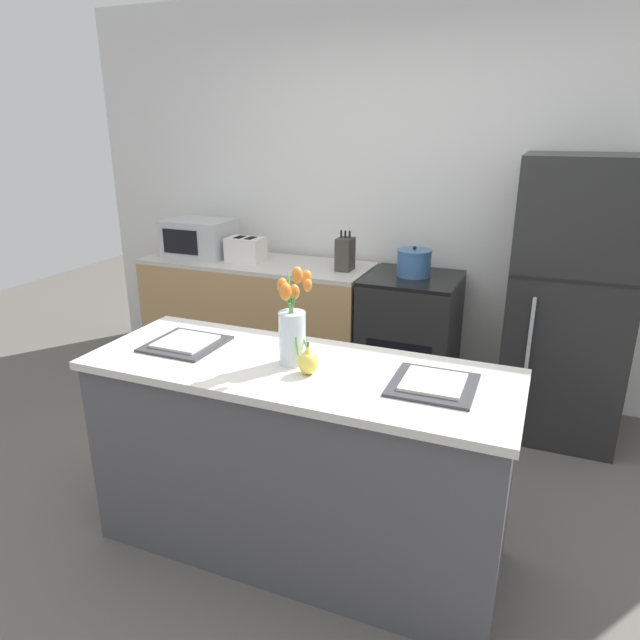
{
  "coord_description": "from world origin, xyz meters",
  "views": [
    {
      "loc": [
        0.91,
        -1.96,
        1.84
      ],
      "look_at": [
        0.0,
        0.25,
        1.02
      ],
      "focal_mm": 32.0,
      "sensor_mm": 36.0,
      "label": 1
    }
  ],
  "objects_px": {
    "plate_setting_left": "(186,343)",
    "toaster": "(246,249)",
    "flower_vase": "(293,327)",
    "knife_block": "(345,254)",
    "pear_figurine": "(308,361)",
    "cooking_pot": "(414,263)",
    "microwave": "(199,238)",
    "refrigerator": "(569,302)",
    "plate_setting_right": "(433,384)",
    "stove_range": "(409,341)"
  },
  "relations": [
    {
      "from": "pear_figurine",
      "to": "plate_setting_left",
      "type": "xyz_separation_m",
      "value": [
        -0.64,
        0.07,
        -0.04
      ]
    },
    {
      "from": "pear_figurine",
      "to": "plate_setting_left",
      "type": "bearing_deg",
      "value": 173.36
    },
    {
      "from": "plate_setting_left",
      "to": "toaster",
      "type": "distance_m",
      "value": 1.66
    },
    {
      "from": "stove_range",
      "to": "cooking_pot",
      "type": "xyz_separation_m",
      "value": [
        -0.0,
        0.02,
        0.54
      ]
    },
    {
      "from": "pear_figurine",
      "to": "plate_setting_left",
      "type": "height_order",
      "value": "pear_figurine"
    },
    {
      "from": "plate_setting_left",
      "to": "knife_block",
      "type": "height_order",
      "value": "knife_block"
    },
    {
      "from": "plate_setting_left",
      "to": "flower_vase",
      "type": "bearing_deg",
      "value": -0.13
    },
    {
      "from": "pear_figurine",
      "to": "microwave",
      "type": "xyz_separation_m",
      "value": [
        -1.61,
        1.65,
        0.09
      ]
    },
    {
      "from": "plate_setting_left",
      "to": "microwave",
      "type": "bearing_deg",
      "value": 121.59
    },
    {
      "from": "stove_range",
      "to": "pear_figurine",
      "type": "xyz_separation_m",
      "value": [
        -0.03,
        -1.65,
        0.5
      ]
    },
    {
      "from": "refrigerator",
      "to": "toaster",
      "type": "xyz_separation_m",
      "value": [
        -2.18,
        -0.03,
        0.15
      ]
    },
    {
      "from": "plate_setting_right",
      "to": "toaster",
      "type": "xyz_separation_m",
      "value": [
        -1.69,
        1.55,
        0.08
      ]
    },
    {
      "from": "refrigerator",
      "to": "microwave",
      "type": "relative_size",
      "value": 3.52
    },
    {
      "from": "refrigerator",
      "to": "cooking_pot",
      "type": "relative_size",
      "value": 7.5
    },
    {
      "from": "refrigerator",
      "to": "plate_setting_left",
      "type": "height_order",
      "value": "refrigerator"
    },
    {
      "from": "flower_vase",
      "to": "plate_setting_left",
      "type": "relative_size",
      "value": 1.35
    },
    {
      "from": "plate_setting_left",
      "to": "knife_block",
      "type": "distance_m",
      "value": 1.58
    },
    {
      "from": "plate_setting_left",
      "to": "cooking_pot",
      "type": "height_order",
      "value": "cooking_pot"
    },
    {
      "from": "flower_vase",
      "to": "knife_block",
      "type": "xyz_separation_m",
      "value": [
        -0.34,
        1.57,
        -0.04
      ]
    },
    {
      "from": "flower_vase",
      "to": "toaster",
      "type": "xyz_separation_m",
      "value": [
        -1.1,
        1.56,
        -0.07
      ]
    },
    {
      "from": "stove_range",
      "to": "microwave",
      "type": "distance_m",
      "value": 1.73
    },
    {
      "from": "plate_setting_right",
      "to": "cooking_pot",
      "type": "relative_size",
      "value": 1.41
    },
    {
      "from": "stove_range",
      "to": "toaster",
      "type": "relative_size",
      "value": 3.24
    },
    {
      "from": "pear_figurine",
      "to": "cooking_pot",
      "type": "bearing_deg",
      "value": 89.21
    },
    {
      "from": "cooking_pot",
      "to": "knife_block",
      "type": "xyz_separation_m",
      "value": [
        -0.47,
        -0.03,
        0.02
      ]
    },
    {
      "from": "stove_range",
      "to": "cooking_pot",
      "type": "distance_m",
      "value": 0.54
    },
    {
      "from": "pear_figurine",
      "to": "cooking_pot",
      "type": "height_order",
      "value": "cooking_pot"
    },
    {
      "from": "flower_vase",
      "to": "toaster",
      "type": "height_order",
      "value": "flower_vase"
    },
    {
      "from": "pear_figurine",
      "to": "plate_setting_left",
      "type": "relative_size",
      "value": 0.42
    },
    {
      "from": "pear_figurine",
      "to": "plate_setting_right",
      "type": "distance_m",
      "value": 0.49
    },
    {
      "from": "flower_vase",
      "to": "knife_block",
      "type": "bearing_deg",
      "value": 102.32
    },
    {
      "from": "flower_vase",
      "to": "pear_figurine",
      "type": "height_order",
      "value": "flower_vase"
    },
    {
      "from": "plate_setting_right",
      "to": "cooking_pot",
      "type": "height_order",
      "value": "cooking_pot"
    },
    {
      "from": "cooking_pot",
      "to": "knife_block",
      "type": "distance_m",
      "value": 0.47
    },
    {
      "from": "stove_range",
      "to": "cooking_pot",
      "type": "height_order",
      "value": "cooking_pot"
    },
    {
      "from": "flower_vase",
      "to": "microwave",
      "type": "bearing_deg",
      "value": 133.63
    },
    {
      "from": "plate_setting_left",
      "to": "refrigerator",
      "type": "bearing_deg",
      "value": 44.46
    },
    {
      "from": "pear_figurine",
      "to": "knife_block",
      "type": "height_order",
      "value": "knife_block"
    },
    {
      "from": "cooking_pot",
      "to": "microwave",
      "type": "bearing_deg",
      "value": -179.39
    },
    {
      "from": "stove_range",
      "to": "plate_setting_right",
      "type": "xyz_separation_m",
      "value": [
        0.46,
        -1.58,
        0.46
      ]
    },
    {
      "from": "flower_vase",
      "to": "pear_figurine",
      "type": "distance_m",
      "value": 0.16
    },
    {
      "from": "pear_figurine",
      "to": "toaster",
      "type": "bearing_deg",
      "value": 126.41
    },
    {
      "from": "pear_figurine",
      "to": "cooking_pot",
      "type": "relative_size",
      "value": 0.6
    },
    {
      "from": "plate_setting_right",
      "to": "toaster",
      "type": "bearing_deg",
      "value": 137.35
    },
    {
      "from": "stove_range",
      "to": "pear_figurine",
      "type": "height_order",
      "value": "pear_figurine"
    },
    {
      "from": "pear_figurine",
      "to": "toaster",
      "type": "relative_size",
      "value": 0.48
    },
    {
      "from": "toaster",
      "to": "knife_block",
      "type": "distance_m",
      "value": 0.76
    },
    {
      "from": "flower_vase",
      "to": "knife_block",
      "type": "distance_m",
      "value": 1.61
    },
    {
      "from": "refrigerator",
      "to": "plate_setting_right",
      "type": "distance_m",
      "value": 1.66
    },
    {
      "from": "plate_setting_left",
      "to": "microwave",
      "type": "distance_m",
      "value": 1.86
    }
  ]
}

